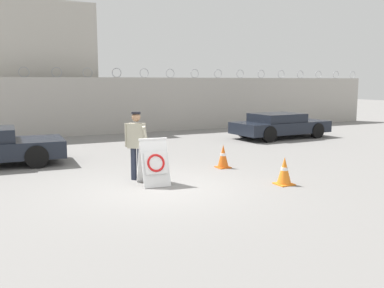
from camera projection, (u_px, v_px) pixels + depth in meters
The scene contains 8 objects.
ground_plane at pixel (160, 188), 10.37m from camera, with size 90.00×90.00×0.00m, color gray.
perimeter_wall at pixel (74, 107), 20.13m from camera, with size 36.00×0.30×3.21m.
building_block at pixel (28, 69), 23.10m from camera, with size 6.10×6.34×6.40m.
barricade_sign at pixel (154, 162), 10.64m from camera, with size 0.73×0.82×1.18m.
security_guard at pixel (136, 142), 11.11m from camera, with size 0.56×0.62×1.79m.
traffic_cone_near at pixel (223, 156), 12.77m from camera, with size 0.39×0.39×0.70m.
traffic_cone_mid at pixel (284, 171), 10.67m from camera, with size 0.42×0.42×0.70m.
parked_car_far_side at pixel (280, 125), 19.48m from camera, with size 4.59×2.22×1.13m.
Camera 1 is at (-3.66, -9.46, 2.57)m, focal length 40.00 mm.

